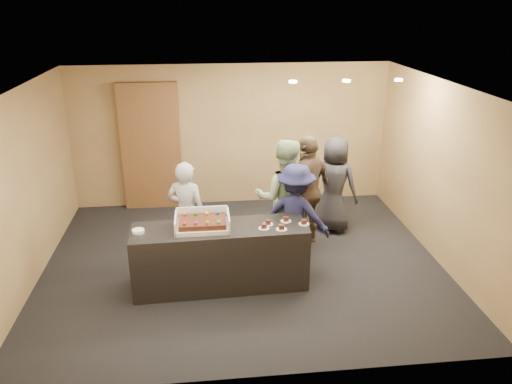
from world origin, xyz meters
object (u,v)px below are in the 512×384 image
serving_counter (220,257)px  person_navy_man (295,215)px  cake_box (202,224)px  sheet_cake (202,222)px  storage_cabinet (151,147)px  person_brown_extra (308,191)px  person_dark_suit (334,184)px  person_server_grey (187,213)px  person_sage_man (284,198)px  plate_stack (138,231)px

serving_counter → person_navy_man: person_navy_man is taller
cake_box → person_navy_man: (1.38, 0.49, -0.15)m
sheet_cake → storage_cabinet: bearing=107.0°
storage_cabinet → person_brown_extra: storage_cabinet is taller
serving_counter → storage_cabinet: bearing=108.9°
person_navy_man → person_dark_suit: size_ratio=0.95×
person_brown_extra → cake_box: bearing=-11.2°
cake_box → person_server_grey: 0.76m
sheet_cake → person_sage_man: (1.26, 0.89, -0.07)m
serving_counter → plate_stack: (-1.08, -0.03, 0.47)m
person_dark_suit → storage_cabinet: bearing=14.4°
plate_stack → person_sage_man: person_sage_man is taller
storage_cabinet → person_server_grey: (0.69, -2.28, -0.39)m
cake_box → sheet_cake: 0.06m
sheet_cake → person_navy_man: (1.38, 0.51, -0.20)m
cake_box → person_sage_man: 1.53m
serving_counter → person_navy_man: size_ratio=1.51×
serving_counter → storage_cabinet: 3.31m
person_brown_extra → person_sage_man: bearing=-13.8°
person_navy_man → person_brown_extra: size_ratio=0.86×
person_server_grey → plate_stack: bearing=69.6°
cake_box → sheet_cake: cake_box is taller
person_sage_man → person_brown_extra: size_ratio=1.00×
person_server_grey → person_dark_suit: bearing=-141.7°
plate_stack → person_dark_suit: 3.52m
cake_box → person_server_grey: (-0.23, 0.71, -0.14)m
person_server_grey → person_dark_suit: size_ratio=0.96×
storage_cabinet → person_sage_man: 3.05m
person_server_grey → person_dark_suit: 2.64m
cake_box → person_dark_suit: 2.76m
person_brown_extra → serving_counter: bearing=-6.7°
person_sage_man → person_navy_man: 0.42m
serving_counter → sheet_cake: sheet_cake is taller
serving_counter → person_sage_man: bearing=38.8°
sheet_cake → person_server_grey: size_ratio=0.39×
serving_counter → person_server_grey: size_ratio=1.48×
sheet_cake → plate_stack: (-0.85, -0.03, -0.08)m
cake_box → person_sage_man: person_sage_man is taller
storage_cabinet → person_brown_extra: size_ratio=1.30×
person_navy_man → plate_stack: bearing=40.4°
person_sage_man → person_navy_man: (0.12, -0.38, -0.14)m
serving_counter → cake_box: 0.55m
serving_counter → sheet_cake: size_ratio=3.85×
storage_cabinet → plate_stack: (0.07, -3.04, -0.28)m
storage_cabinet → cake_box: 3.13m
storage_cabinet → person_navy_man: size_ratio=1.51×
person_dark_suit → cake_box: bearing=73.3°
storage_cabinet → sheet_cake: size_ratio=3.86×
storage_cabinet → person_dark_suit: size_ratio=1.43×
sheet_cake → person_dark_suit: (2.25, 1.62, -0.16)m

